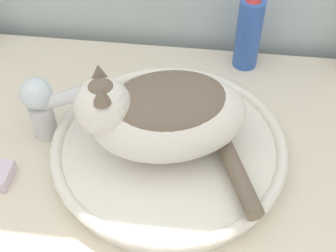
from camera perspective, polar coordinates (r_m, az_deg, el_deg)
sink_basin at (r=0.82m, az=0.11°, el=-2.80°), size 0.41×0.41×0.05m
cat at (r=0.75m, az=-0.64°, el=1.60°), size 0.31×0.27×0.16m
faucet at (r=0.85m, az=-14.99°, el=2.58°), size 0.13×0.06×0.14m
spray_bottle_trigger at (r=1.00m, az=9.82°, el=11.20°), size 0.05×0.05×0.18m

